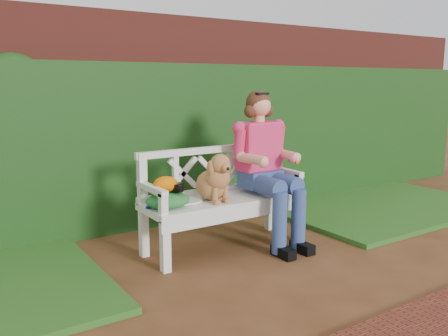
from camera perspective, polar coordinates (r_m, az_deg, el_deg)
ground at (r=3.90m, az=4.88°, el=-12.48°), size 60.00×60.00×0.00m
brick_wall at (r=5.24m, az=-7.95°, el=5.73°), size 10.00×0.30×2.20m
ivy_hedge at (r=5.07m, az=-6.81°, el=2.76°), size 10.00×0.18×1.70m
grass_right at (r=6.13m, az=17.47°, el=-4.20°), size 2.60×2.00×0.05m
garden_bench at (r=4.36m, az=-0.00°, el=-6.61°), size 1.62×0.73×0.48m
seated_woman at (r=4.47m, az=4.57°, el=0.02°), size 0.80×0.94×1.43m
dog at (r=4.13m, az=-1.25°, el=-1.03°), size 0.33×0.42×0.43m
tennis_racket at (r=4.10m, az=-4.86°, el=-4.06°), size 0.59×0.39×0.03m
green_bag at (r=3.96m, az=-6.79°, el=-3.83°), size 0.39×0.31×0.13m
camera_item at (r=3.96m, az=-5.73°, el=-2.34°), size 0.13×0.11×0.07m
baseball_glove at (r=3.94m, az=-7.05°, el=-1.95°), size 0.23×0.19×0.13m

